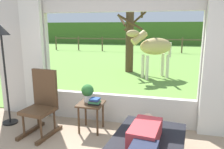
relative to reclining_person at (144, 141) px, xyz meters
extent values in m
cube|color=beige|center=(-2.69, 1.60, 0.75)|extent=(1.15, 0.12, 2.55)
cube|color=beige|center=(-0.66, 1.60, -0.25)|extent=(2.90, 0.12, 0.55)
cube|color=silver|center=(-2.35, 1.46, 0.68)|extent=(0.44, 0.10, 2.40)
cube|color=silver|center=(1.03, 1.46, 0.68)|extent=(0.44, 0.10, 2.40)
cube|color=olive|center=(-0.66, 12.50, -0.51)|extent=(36.00, 21.68, 0.02)
cube|color=#436928|center=(-0.66, 22.34, 0.68)|extent=(36.00, 2.00, 2.40)
cube|color=#B23338|center=(0.00, 0.20, 0.01)|extent=(0.41, 0.64, 0.22)
sphere|color=tan|center=(0.00, 0.59, 0.01)|extent=(0.20, 0.20, 0.20)
cube|color=#4C331E|center=(-1.86, 0.74, -0.08)|extent=(0.54, 0.54, 0.06)
cube|color=#4C331E|center=(-1.83, 0.95, 0.26)|extent=(0.48, 0.12, 0.68)
cube|color=#4C331E|center=(-2.06, 0.77, -0.49)|extent=(0.15, 0.68, 0.06)
cube|color=#4C331E|center=(-1.66, 0.72, -0.49)|extent=(0.15, 0.68, 0.06)
cylinder|color=#4C331E|center=(-2.06, 0.59, -0.29)|extent=(0.04, 0.04, 0.38)
cylinder|color=#4C331E|center=(-1.70, 0.54, -0.29)|extent=(0.04, 0.04, 0.38)
cylinder|color=#4C331E|center=(-2.01, 0.94, -0.29)|extent=(0.04, 0.04, 0.38)
cylinder|color=#4C331E|center=(-1.66, 0.90, -0.29)|extent=(0.04, 0.04, 0.38)
cube|color=#4C331E|center=(-1.04, 1.11, -0.02)|extent=(0.44, 0.44, 0.03)
cylinder|color=#4C331E|center=(-1.21, 0.94, -0.28)|extent=(0.04, 0.04, 0.49)
cylinder|color=#4C331E|center=(-0.87, 0.94, -0.28)|extent=(0.04, 0.04, 0.49)
cylinder|color=#4C331E|center=(-1.21, 1.28, -0.28)|extent=(0.04, 0.04, 0.49)
cylinder|color=#4C331E|center=(-0.87, 1.28, -0.28)|extent=(0.04, 0.04, 0.49)
cylinder|color=silver|center=(-1.12, 1.17, 0.06)|extent=(0.14, 0.14, 0.12)
sphere|color=#2D6B2D|center=(-1.12, 1.17, 0.21)|extent=(0.22, 0.22, 0.22)
cube|color=black|center=(-0.96, 1.04, 0.01)|extent=(0.20, 0.12, 0.03)
cube|color=#337247|center=(-0.95, 1.04, 0.05)|extent=(0.19, 0.15, 0.03)
cube|color=#59336B|center=(-0.95, 1.05, 0.07)|extent=(0.15, 0.12, 0.02)
cube|color=#23478C|center=(-0.94, 1.04, 0.10)|extent=(0.17, 0.17, 0.03)
cylinder|color=black|center=(-2.68, 1.01, -0.51)|extent=(0.28, 0.28, 0.03)
cylinder|color=black|center=(-2.68, 1.01, 0.33)|extent=(0.04, 0.04, 1.70)
cone|color=black|center=(-2.68, 1.01, 1.26)|extent=(0.32, 0.32, 0.18)
ellipsoid|color=tan|center=(-0.14, 5.58, 0.65)|extent=(1.34, 1.16, 0.60)
cylinder|color=tan|center=(-0.71, 5.20, 0.96)|extent=(0.64, 0.55, 0.53)
ellipsoid|color=tan|center=(-0.91, 5.07, 1.11)|extent=(0.51, 0.43, 0.24)
cube|color=beige|center=(-0.64, 5.25, 0.99)|extent=(0.40, 0.31, 0.32)
cylinder|color=beige|center=(0.35, 5.92, 0.50)|extent=(0.14, 0.14, 0.55)
cylinder|color=beige|center=(-0.40, 5.22, -0.08)|extent=(0.11, 0.11, 0.85)
cylinder|color=beige|center=(-0.58, 5.48, -0.08)|extent=(0.11, 0.11, 0.85)
cylinder|color=beige|center=(0.29, 5.69, -0.08)|extent=(0.11, 0.11, 0.85)
cylinder|color=beige|center=(0.12, 5.95, -0.08)|extent=(0.11, 0.11, 0.85)
cylinder|color=#4C3823|center=(-1.24, 6.48, 0.87)|extent=(0.32, 0.32, 2.75)
cylinder|color=#47331E|center=(-1.11, 6.88, 1.55)|extent=(0.99, 0.42, 0.81)
cylinder|color=#47331E|center=(-0.81, 6.48, 2.21)|extent=(0.10, 0.82, 1.06)
cylinder|color=#47331E|center=(-1.54, 6.31, 1.59)|extent=(0.53, 0.84, 0.52)
cylinder|color=#47331E|center=(-1.18, 6.10, 1.50)|extent=(1.00, 0.27, 0.63)
cylinder|color=#47331E|center=(-1.58, 6.53, 2.29)|extent=(0.21, 0.79, 0.73)
cylinder|color=brown|center=(-8.66, 14.13, 0.05)|extent=(0.10, 0.10, 1.10)
cylinder|color=brown|center=(-6.66, 14.13, 0.05)|extent=(0.10, 0.10, 1.10)
cylinder|color=brown|center=(-4.66, 14.13, 0.05)|extent=(0.10, 0.10, 1.10)
cylinder|color=brown|center=(-2.66, 14.13, 0.05)|extent=(0.10, 0.10, 1.10)
cylinder|color=brown|center=(-0.66, 14.13, 0.05)|extent=(0.10, 0.10, 1.10)
cylinder|color=brown|center=(1.34, 14.13, 0.05)|extent=(0.10, 0.10, 1.10)
cylinder|color=brown|center=(3.34, 14.13, 0.05)|extent=(0.10, 0.10, 1.10)
cube|color=brown|center=(-0.66, 14.13, 0.45)|extent=(16.00, 0.06, 0.08)
camera|label=1|loc=(0.20, -2.34, 1.30)|focal=34.75mm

